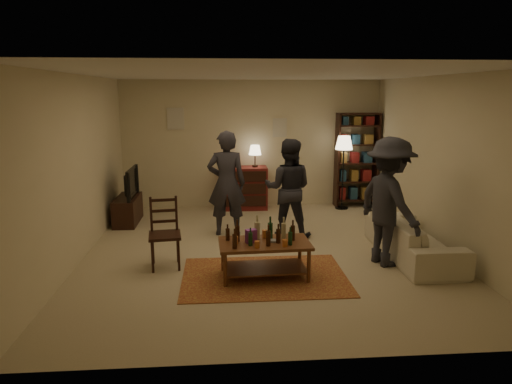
{
  "coord_description": "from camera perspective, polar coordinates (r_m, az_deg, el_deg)",
  "views": [
    {
      "loc": [
        -0.66,
        -6.76,
        2.44
      ],
      "look_at": [
        -0.13,
        0.1,
        0.93
      ],
      "focal_mm": 32.0,
      "sensor_mm": 36.0,
      "label": 1
    }
  ],
  "objects": [
    {
      "name": "floor_lamp",
      "position": [
        9.73,
        10.93,
        5.46
      ],
      "size": [
        0.36,
        0.36,
        1.55
      ],
      "color": "black",
      "rests_on": "ground"
    },
    {
      "name": "room_shell",
      "position": [
        9.76,
        -4.38,
        8.64
      ],
      "size": [
        6.0,
        6.0,
        6.0
      ],
      "color": "beige",
      "rests_on": "ground"
    },
    {
      "name": "sofa",
      "position": [
        7.29,
        19.0,
        -5.36
      ],
      "size": [
        0.81,
        2.08,
        0.61
      ],
      "primitive_type": "imported",
      "rotation": [
        0.0,
        0.0,
        1.57
      ],
      "color": "beige",
      "rests_on": "ground"
    },
    {
      "name": "person_by_sofa",
      "position": [
        6.72,
        16.29,
        -1.22
      ],
      "size": [
        1.01,
        1.34,
        1.84
      ],
      "primitive_type": "imported",
      "rotation": [
        0.0,
        0.0,
        1.88
      ],
      "color": "#282830",
      "rests_on": "ground"
    },
    {
      "name": "floor",
      "position": [
        7.21,
        1.11,
        -7.4
      ],
      "size": [
        6.0,
        6.0,
        0.0
      ],
      "primitive_type": "plane",
      "color": "#C6B793",
      "rests_on": "ground"
    },
    {
      "name": "person_left",
      "position": [
        7.85,
        -3.7,
        1.08
      ],
      "size": [
        0.67,
        0.44,
        1.82
      ],
      "primitive_type": "imported",
      "rotation": [
        0.0,
        0.0,
        3.13
      ],
      "color": "#2B2A32",
      "rests_on": "ground"
    },
    {
      "name": "person_right",
      "position": [
        7.73,
        4.03,
        0.43
      ],
      "size": [
        0.96,
        0.83,
        1.69
      ],
      "primitive_type": "imported",
      "rotation": [
        0.0,
        0.0,
        2.89
      ],
      "color": "#24242B",
      "rests_on": "ground"
    },
    {
      "name": "bookshelf",
      "position": [
        10.07,
        12.45,
        4.04
      ],
      "size": [
        0.9,
        0.34,
        2.02
      ],
      "color": "black",
      "rests_on": "ground"
    },
    {
      "name": "rug",
      "position": [
        6.26,
        1.05,
        -10.5
      ],
      "size": [
        2.2,
        1.5,
        0.01
      ],
      "primitive_type": "cube",
      "color": "maroon",
      "rests_on": "ground"
    },
    {
      "name": "coffee_table",
      "position": [
        6.11,
        1.0,
        -6.84
      ],
      "size": [
        1.23,
        0.71,
        0.83
      ],
      "rotation": [
        0.0,
        0.0,
        0.05
      ],
      "color": "brown",
      "rests_on": "ground"
    },
    {
      "name": "dresser",
      "position": [
        9.68,
        -1.54,
        0.65
      ],
      "size": [
        1.0,
        0.5,
        1.36
      ],
      "color": "maroon",
      "rests_on": "ground"
    },
    {
      "name": "tv_stand",
      "position": [
        8.98,
        -15.75,
        -1.34
      ],
      "size": [
        0.4,
        1.0,
        1.06
      ],
      "color": "black",
      "rests_on": "ground"
    },
    {
      "name": "dining_chair",
      "position": [
        6.6,
        -11.36,
        -4.65
      ],
      "size": [
        0.49,
        0.49,
        1.01
      ],
      "rotation": [
        0.0,
        0.0,
        0.13
      ],
      "color": "black",
      "rests_on": "ground"
    }
  ]
}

